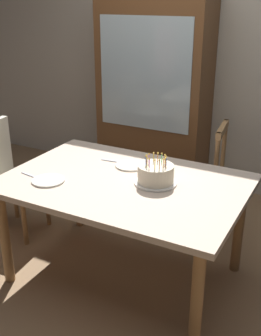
{
  "coord_description": "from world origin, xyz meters",
  "views": [
    {
      "loc": [
        1.22,
        -2.2,
        1.9
      ],
      "look_at": [
        0.05,
        0.0,
        0.85
      ],
      "focal_mm": 44.54,
      "sensor_mm": 36.0,
      "label": 1
    }
  ],
  "objects_px": {
    "plate_near_celebrant": "(48,180)",
    "china_cabinet": "(154,96)",
    "birthday_cake": "(156,175)",
    "chair_spindle_back": "(197,180)",
    "plate_far_side": "(131,165)",
    "chair_upholstered": "(7,172)",
    "dining_table": "(124,192)"
  },
  "relations": [
    {
      "from": "birthday_cake",
      "to": "chair_upholstered",
      "type": "xyz_separation_m",
      "value": [
        -1.39,
        0.06,
        -0.28
      ]
    },
    {
      "from": "dining_table",
      "to": "china_cabinet",
      "type": "relative_size",
      "value": 0.83
    },
    {
      "from": "china_cabinet",
      "to": "dining_table",
      "type": "bearing_deg",
      "value": -71.62
    },
    {
      "from": "plate_far_side",
      "to": "chair_upholstered",
      "type": "xyz_separation_m",
      "value": [
        -1.1,
        -0.13,
        -0.23
      ]
    },
    {
      "from": "dining_table",
      "to": "birthday_cake",
      "type": "height_order",
      "value": "birthday_cake"
    },
    {
      "from": "birthday_cake",
      "to": "chair_spindle_back",
      "type": "bearing_deg",
      "value": 88.64
    },
    {
      "from": "birthday_cake",
      "to": "plate_near_celebrant",
      "type": "relative_size",
      "value": 1.27
    },
    {
      "from": "plate_near_celebrant",
      "to": "plate_far_side",
      "type": "xyz_separation_m",
      "value": [
        0.36,
        0.49,
        0.0
      ]
    },
    {
      "from": "dining_table",
      "to": "chair_spindle_back",
      "type": "bearing_deg",
      "value": 75.58
    },
    {
      "from": "plate_far_side",
      "to": "chair_upholstered",
      "type": "height_order",
      "value": "chair_upholstered"
    },
    {
      "from": "plate_far_side",
      "to": "chair_spindle_back",
      "type": "bearing_deg",
      "value": 64.11
    },
    {
      "from": "birthday_cake",
      "to": "chair_spindle_back",
      "type": "height_order",
      "value": "chair_spindle_back"
    },
    {
      "from": "chair_upholstered",
      "to": "china_cabinet",
      "type": "height_order",
      "value": "china_cabinet"
    },
    {
      "from": "chair_spindle_back",
      "to": "china_cabinet",
      "type": "height_order",
      "value": "china_cabinet"
    },
    {
      "from": "china_cabinet",
      "to": "plate_near_celebrant",
      "type": "bearing_deg",
      "value": -87.41
    },
    {
      "from": "birthday_cake",
      "to": "plate_near_celebrant",
      "type": "xyz_separation_m",
      "value": [
        -0.64,
        -0.3,
        -0.06
      ]
    },
    {
      "from": "birthday_cake",
      "to": "plate_far_side",
      "type": "xyz_separation_m",
      "value": [
        -0.28,
        0.19,
        -0.06
      ]
    },
    {
      "from": "plate_far_side",
      "to": "dining_table",
      "type": "bearing_deg",
      "value": -72.02
    },
    {
      "from": "dining_table",
      "to": "plate_near_celebrant",
      "type": "relative_size",
      "value": 7.21
    },
    {
      "from": "birthday_cake",
      "to": "china_cabinet",
      "type": "xyz_separation_m",
      "value": [
        -0.72,
        1.5,
        0.14
      ]
    },
    {
      "from": "plate_near_celebrant",
      "to": "china_cabinet",
      "type": "bearing_deg",
      "value": 92.59
    },
    {
      "from": "plate_near_celebrant",
      "to": "chair_spindle_back",
      "type": "relative_size",
      "value": 0.23
    },
    {
      "from": "china_cabinet",
      "to": "chair_upholstered",
      "type": "bearing_deg",
      "value": -114.77
    },
    {
      "from": "birthday_cake",
      "to": "plate_far_side",
      "type": "bearing_deg",
      "value": 146.76
    },
    {
      "from": "birthday_cake",
      "to": "plate_far_side",
      "type": "relative_size",
      "value": 1.27
    },
    {
      "from": "chair_spindle_back",
      "to": "chair_upholstered",
      "type": "bearing_deg",
      "value": -151.96
    },
    {
      "from": "dining_table",
      "to": "plate_near_celebrant",
      "type": "distance_m",
      "value": 0.51
    },
    {
      "from": "birthday_cake",
      "to": "china_cabinet",
      "type": "relative_size",
      "value": 0.15
    },
    {
      "from": "chair_spindle_back",
      "to": "china_cabinet",
      "type": "xyz_separation_m",
      "value": [
        -0.74,
        0.69,
        0.49
      ]
    },
    {
      "from": "plate_far_side",
      "to": "chair_upholstered",
      "type": "bearing_deg",
      "value": -173.51
    },
    {
      "from": "plate_near_celebrant",
      "to": "chair_spindle_back",
      "type": "xyz_separation_m",
      "value": [
        0.66,
        1.11,
        -0.3
      ]
    },
    {
      "from": "plate_far_side",
      "to": "china_cabinet",
      "type": "height_order",
      "value": "china_cabinet"
    }
  ]
}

